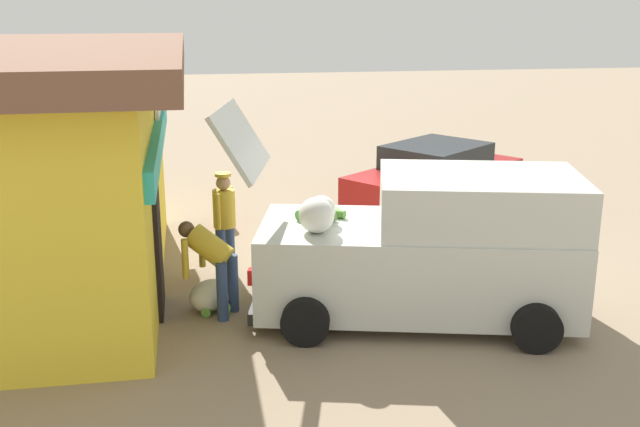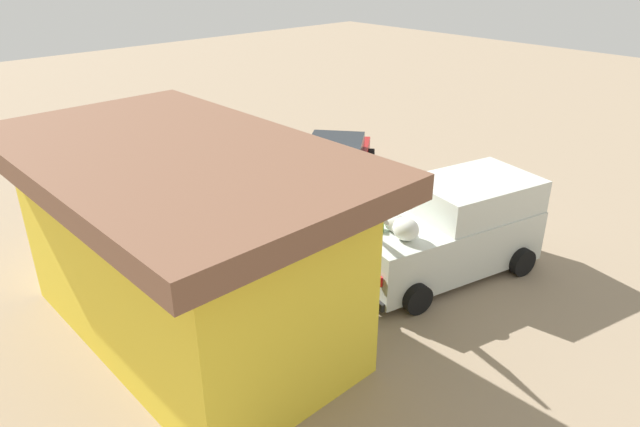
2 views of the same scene
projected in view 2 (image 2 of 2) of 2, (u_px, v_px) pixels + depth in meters
name	position (u px, v px, depth m)	size (l,w,h in m)	color
ground_plane	(357.00, 222.00, 14.65)	(60.00, 60.00, 0.00)	gray
storefront_bar	(183.00, 241.00, 9.80)	(7.19, 4.29, 3.52)	yellow
delivery_van	(449.00, 229.00, 12.16)	(2.91, 4.97, 2.83)	silver
parked_sedan	(335.00, 163.00, 16.83)	(3.88, 4.21, 1.32)	maroon
vendor_standing	(295.00, 238.00, 11.83)	(0.52, 0.45, 1.65)	navy
customer_bending	(334.00, 274.00, 10.82)	(0.71, 0.78, 1.28)	navy
unloaded_banana_pile	(329.00, 298.00, 11.15)	(0.80, 0.83, 0.43)	silver
paint_bucket	(229.00, 228.00, 13.93)	(0.33, 0.33, 0.37)	#BF3F33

